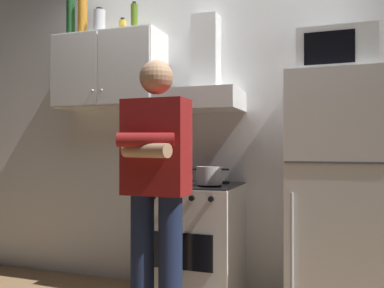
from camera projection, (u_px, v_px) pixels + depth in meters
back_wall_tiled at (217, 120)px, 3.27m from camera, size 4.80×0.10×2.70m
upper_cabinet at (109, 71)px, 3.34m from camera, size 0.90×0.37×0.60m
stove_oven at (197, 244)px, 2.94m from camera, size 0.60×0.62×0.87m
range_hood at (202, 85)px, 3.07m from camera, size 0.60×0.44×0.75m
refrigerator at (336, 198)px, 2.63m from camera, size 0.60×0.62×1.60m
microwave at (336, 53)px, 2.66m from camera, size 0.48×0.37×0.28m
person_standing at (156, 186)px, 2.39m from camera, size 0.38×0.33×1.64m
cooking_pot at (209, 175)px, 2.79m from camera, size 0.28×0.18×0.12m
bottle_olive_oil at (134, 18)px, 3.25m from camera, size 0.06×0.06×0.24m
bottle_canister_steel at (99, 22)px, 3.35m from camera, size 0.10×0.10×0.22m
bottle_wine_green at (71, 19)px, 3.43m from camera, size 0.07×0.07×0.32m
bottle_liquor_amber at (82, 18)px, 3.39m from camera, size 0.08×0.08×0.33m
bottle_spice_jar at (123, 27)px, 3.35m from camera, size 0.06×0.06×0.14m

